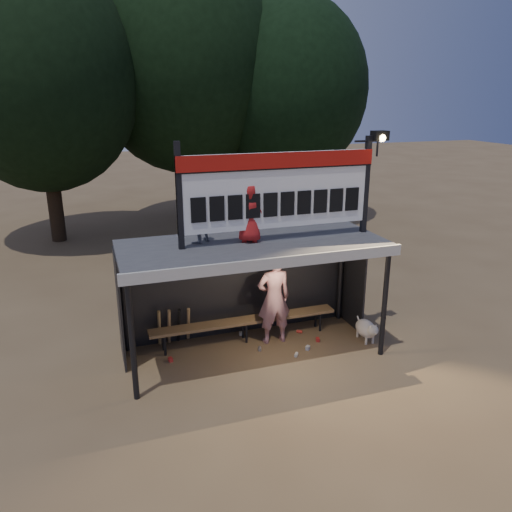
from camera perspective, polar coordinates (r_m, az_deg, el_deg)
The scene contains 13 objects.
ground at distance 10.28m, azimuth -0.35°, elevation -10.90°, with size 80.00×80.00×0.00m, color brown.
player at distance 10.28m, azimuth 2.05°, elevation -4.84°, with size 0.72×0.47×1.96m, color silver.
child_a at distance 9.30m, azimuth -6.76°, elevation 4.46°, with size 0.48×0.37×0.98m, color slate.
child_b at distance 9.29m, azimuth -0.74°, elevation 4.93°, with size 0.54×0.35×1.10m, color #B01B1B.
dugout_shelter at distance 9.75m, azimuth -0.82°, elevation -0.68°, with size 5.10×2.08×2.32m.
scoreboard_assembly at distance 9.34m, azimuth 2.91°, elevation 7.83°, with size 4.10×0.27×1.99m.
bench at distance 10.55m, azimuth -1.30°, elevation -7.47°, with size 4.00×0.35×0.48m.
tree_left at distance 18.61m, azimuth -23.53°, elevation 18.22°, with size 6.46×6.46×9.27m.
tree_mid at distance 20.46m, azimuth -8.43°, elevation 21.10°, with size 7.22×7.22×10.36m.
tree_right at distance 20.61m, azimuth 3.84°, elevation 18.49°, with size 6.08×6.08×8.72m.
dog at distance 10.83m, azimuth 12.53°, elevation -8.13°, with size 0.36×0.81×0.49m.
bats at distance 10.50m, azimuth -9.36°, elevation -7.87°, with size 0.68×0.35×0.84m.
litter at distance 10.48m, azimuth 1.70°, elevation -10.09°, with size 3.18×1.33×0.08m.
Camera 1 is at (-2.83, -8.56, 4.95)m, focal length 35.00 mm.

